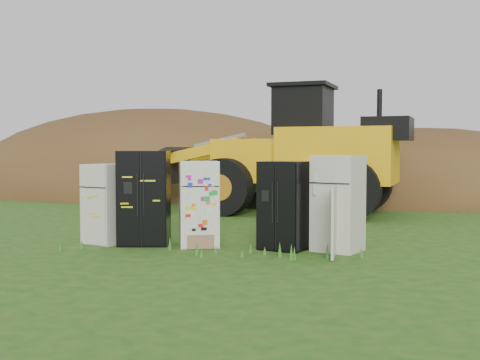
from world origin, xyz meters
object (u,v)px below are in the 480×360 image
object	(u,v)px
fridge_black_side	(144,198)
fridge_open_door	(338,203)
fridge_leftmost	(106,204)
fridge_sticker	(199,204)
fridge_black_right	(284,205)
wheel_loader	(272,150)

from	to	relation	value
fridge_black_side	fridge_open_door	size ratio (longest dim) A/B	1.04
fridge_black_side	fridge_leftmost	bearing A→B (deg)	169.94
fridge_black_side	fridge_sticker	xyz separation A→B (m)	(1.15, -0.01, -0.10)
fridge_sticker	fridge_black_side	bearing A→B (deg)	159.55
fridge_leftmost	fridge_black_right	size ratio (longest dim) A/B	0.96
fridge_open_door	wheel_loader	size ratio (longest dim) A/B	0.23
fridge_sticker	fridge_open_door	xyz separation A→B (m)	(2.73, -0.01, 0.06)
fridge_sticker	fridge_black_right	xyz separation A→B (m)	(1.71, -0.02, 0.00)
fridge_black_side	fridge_open_door	xyz separation A→B (m)	(3.88, -0.02, -0.04)
fridge_leftmost	fridge_sticker	size ratio (longest dim) A/B	0.96
fridge_open_door	wheel_loader	bearing A→B (deg)	130.47
fridge_sticker	fridge_open_door	size ratio (longest dim) A/B	0.93
fridge_leftmost	fridge_open_door	world-z (taller)	fridge_open_door
fridge_sticker	wheel_loader	bearing A→B (deg)	65.52
fridge_leftmost	fridge_open_door	size ratio (longest dim) A/B	0.90
fridge_leftmost	fridge_sticker	distance (m)	1.98
fridge_black_right	fridge_black_side	bearing A→B (deg)	-161.22
fridge_leftmost	fridge_black_right	world-z (taller)	fridge_black_right
fridge_sticker	wheel_loader	distance (m)	6.64
fridge_black_side	fridge_sticker	world-z (taller)	fridge_black_side
fridge_black_right	fridge_leftmost	bearing A→B (deg)	-160.79
fridge_leftmost	fridge_black_side	bearing A→B (deg)	21.08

